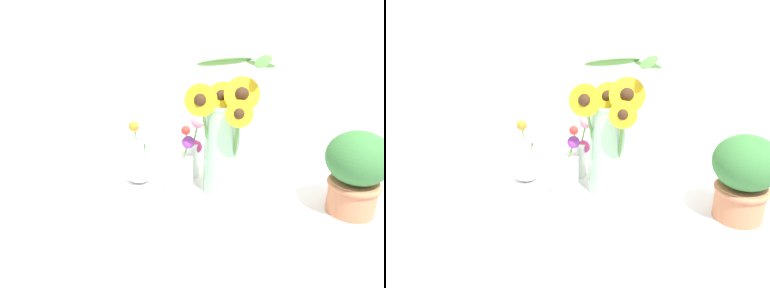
# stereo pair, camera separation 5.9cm
# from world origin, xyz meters

# --- Properties ---
(ground_plane) EXTENTS (6.00, 6.00, 0.00)m
(ground_plane) POSITION_xyz_m (0.00, 0.00, 0.00)
(ground_plane) COLOR silver
(serving_tray) EXTENTS (0.53, 0.53, 0.02)m
(serving_tray) POSITION_xyz_m (-0.02, 0.10, 0.01)
(serving_tray) COLOR white
(serving_tray) RESTS_ON ground_plane
(mason_jar_sunflowers) EXTENTS (0.23, 0.20, 0.37)m
(mason_jar_sunflowers) POSITION_xyz_m (0.07, 0.11, 0.18)
(mason_jar_sunflowers) COLOR #99CC9E
(mason_jar_sunflowers) RESTS_ON serving_tray
(vase_small_center) EXTENTS (0.08, 0.08, 0.16)m
(vase_small_center) POSITION_xyz_m (-0.04, 0.06, 0.09)
(vase_small_center) COLOR white
(vase_small_center) RESTS_ON serving_tray
(vase_bulb_right) EXTENTS (0.08, 0.08, 0.18)m
(vase_bulb_right) POSITION_xyz_m (-0.17, 0.09, 0.08)
(vase_bulb_right) COLOR white
(vase_bulb_right) RESTS_ON serving_tray
(vase_small_back) EXTENTS (0.07, 0.08, 0.18)m
(vase_small_back) POSITION_xyz_m (-0.05, 0.18, 0.10)
(vase_small_back) COLOR white
(vase_small_back) RESTS_ON serving_tray
(potted_plant) EXTENTS (0.16, 0.16, 0.22)m
(potted_plant) POSITION_xyz_m (0.40, 0.13, 0.12)
(potted_plant) COLOR #B7704C
(potted_plant) RESTS_ON ground_plane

